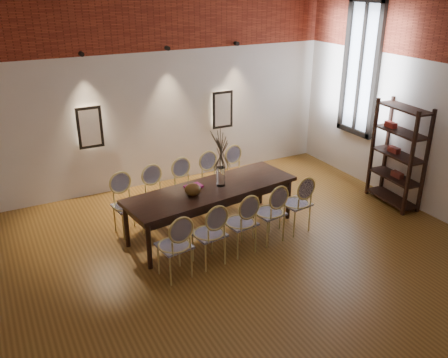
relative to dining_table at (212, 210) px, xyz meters
name	(u,v)px	position (x,y,z in m)	size (l,w,h in m)	color
floor	(253,271)	(0.02, -1.24, -0.39)	(7.00, 7.00, 0.02)	brown
wall_back	(156,79)	(0.02, 2.31, 1.62)	(7.00, 0.10, 4.00)	silver
brick_band_back	(153,6)	(0.02, 2.24, 2.88)	(7.00, 0.02, 1.50)	maroon
niche_left	(90,127)	(-1.28, 2.21, 0.93)	(0.36, 0.06, 0.66)	#FFEAC6
niche_right	(222,109)	(1.32, 2.21, 0.93)	(0.36, 0.06, 0.66)	#FFEAC6
spot_fixture_left	(81,54)	(-1.28, 2.18, 2.17)	(0.08, 0.08, 0.10)	black
spot_fixture_mid	(167,48)	(0.22, 2.18, 2.17)	(0.08, 0.08, 0.10)	black
spot_fixture_right	(237,44)	(1.62, 2.18, 2.17)	(0.08, 0.08, 0.10)	black
window_glass	(361,69)	(3.48, 0.76, 1.77)	(0.02, 0.78, 2.38)	silver
window_frame	(360,69)	(3.46, 0.76, 1.77)	(0.08, 0.90, 2.50)	black
window_mullion	(360,69)	(3.46, 0.76, 1.77)	(0.06, 0.06, 2.40)	black
dining_table	(212,210)	(0.00, 0.00, 0.00)	(2.71, 0.87, 0.75)	black
chair_near_a	(174,245)	(-0.98, -0.86, 0.09)	(0.44, 0.44, 0.94)	#E1D176
chair_near_b	(209,233)	(-0.44, -0.78, 0.09)	(0.44, 0.44, 0.94)	#E1D176
chair_near_c	(240,222)	(0.10, -0.71, 0.09)	(0.44, 0.44, 0.94)	#E1D176
chair_near_d	(269,212)	(0.64, -0.63, 0.09)	(0.44, 0.44, 0.94)	#E1D176
chair_near_e	(296,203)	(1.17, -0.56, 0.09)	(0.44, 0.44, 0.94)	#E1D176
chair_far_a	(127,206)	(-1.17, 0.56, 0.09)	(0.44, 0.44, 0.94)	#E1D176
chair_far_b	(159,197)	(-0.64, 0.63, 0.09)	(0.44, 0.44, 0.94)	#E1D176
chair_far_c	(188,189)	(-0.10, 0.71, 0.09)	(0.44, 0.44, 0.94)	#E1D176
chair_far_d	(215,181)	(0.44, 0.78, 0.09)	(0.44, 0.44, 0.94)	#E1D176
chair_far_e	(240,174)	(0.98, 0.86, 0.09)	(0.44, 0.44, 0.94)	#E1D176
vase	(221,176)	(0.16, 0.02, 0.53)	(0.14, 0.14, 0.30)	silver
dried_branches	(221,149)	(0.16, 0.02, 0.98)	(0.50, 0.50, 0.70)	brown
bowl	(193,190)	(-0.36, -0.10, 0.46)	(0.24, 0.24, 0.18)	brown
book	(194,186)	(-0.24, 0.15, 0.39)	(0.26, 0.18, 0.03)	#971969
shelving_rack	(398,155)	(3.30, -0.53, 0.53)	(0.38, 1.00, 1.80)	black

